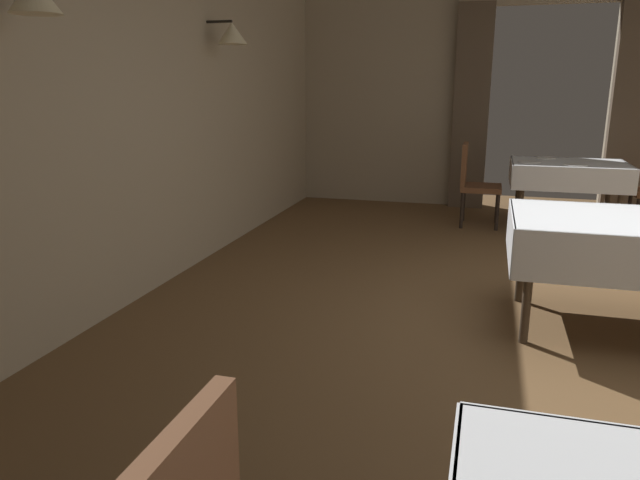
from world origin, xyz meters
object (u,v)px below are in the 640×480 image
dining_table_mid (640,234)px  dining_table_far (568,171)px  chair_far_left (474,181)px  plate_far_b (529,162)px  plate_far_a (575,165)px  plate_far_c (546,158)px

dining_table_mid → dining_table_far: (-0.10, 2.88, -0.01)m
chair_far_left → plate_far_b: chair_far_left is taller
dining_table_mid → plate_far_b: bearing=100.8°
chair_far_left → plate_far_a: size_ratio=3.91×
chair_far_left → plate_far_b: (0.56, -0.08, 0.24)m
plate_far_c → dining_table_mid: bearing=-84.2°
dining_table_far → plate_far_b: size_ratio=5.07×
plate_far_b → plate_far_a: bearing=-17.5°
dining_table_mid → dining_table_far: size_ratio=1.30×
chair_far_left → plate_far_c: chair_far_left is taller
dining_table_mid → chair_far_left: 3.02m
plate_far_a → dining_table_far: bearing=95.0°
dining_table_far → plate_far_a: bearing=-85.0°
plate_far_b → plate_far_c: (0.20, 0.43, 0.00)m
dining_table_mid → plate_far_b: 2.79m
chair_far_left → plate_far_c: bearing=24.9°
dining_table_far → chair_far_left: (-0.99, -0.07, -0.13)m
chair_far_left → plate_far_a: (1.01, -0.22, 0.24)m
dining_table_far → plate_far_b: plate_far_b is taller
dining_table_mid → plate_far_b: (-0.52, 2.74, 0.10)m
plate_far_a → plate_far_b: same height
chair_far_left → plate_far_a: chair_far_left is taller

